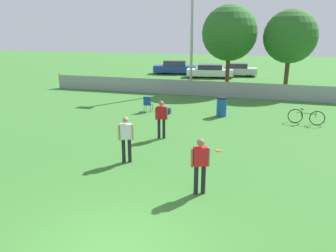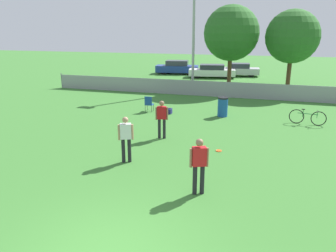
{
  "view_description": "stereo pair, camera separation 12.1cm",
  "coord_description": "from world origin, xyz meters",
  "px_view_note": "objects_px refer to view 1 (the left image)",
  "views": [
    {
      "loc": [
        2.83,
        -5.25,
        4.6
      ],
      "look_at": [
        -0.63,
        6.35,
        1.05
      ],
      "focal_mm": 35.0,
      "sensor_mm": 36.0,
      "label": 1
    },
    {
      "loc": [
        2.95,
        -5.21,
        4.6
      ],
      "look_at": [
        -0.63,
        6.35,
        1.05
      ],
      "focal_mm": 35.0,
      "sensor_mm": 36.0,
      "label": 2
    }
  ],
  "objects_px": {
    "trash_bin": "(222,107)",
    "tree_near_pole": "(229,33)",
    "player_defender_red": "(161,117)",
    "frisbee_disc": "(219,150)",
    "player_thrower_red": "(200,162)",
    "gear_bag_sideline": "(165,111)",
    "folding_chair_sideline": "(148,103)",
    "parked_car_silver": "(236,70)",
    "parked_car_blue": "(175,67)",
    "tree_far_right": "(290,37)",
    "player_receiver_white": "(126,136)",
    "parked_car_white": "(210,71)",
    "light_pole": "(192,20)",
    "bicycle_sideline": "(306,117)"
  },
  "relations": [
    {
      "from": "tree_near_pole",
      "to": "player_defender_red",
      "type": "distance_m",
      "value": 13.7
    },
    {
      "from": "light_pole",
      "to": "tree_far_right",
      "type": "distance_m",
      "value": 7.35
    },
    {
      "from": "trash_bin",
      "to": "tree_near_pole",
      "type": "bearing_deg",
      "value": 94.92
    },
    {
      "from": "bicycle_sideline",
      "to": "player_thrower_red",
      "type": "bearing_deg",
      "value": -104.83
    },
    {
      "from": "tree_near_pole",
      "to": "player_defender_red",
      "type": "relative_size",
      "value": 3.84
    },
    {
      "from": "tree_far_right",
      "to": "folding_chair_sideline",
      "type": "bearing_deg",
      "value": -131.81
    },
    {
      "from": "bicycle_sideline",
      "to": "tree_far_right",
      "type": "bearing_deg",
      "value": 102.0
    },
    {
      "from": "player_defender_red",
      "to": "parked_car_white",
      "type": "relative_size",
      "value": 0.35
    },
    {
      "from": "folding_chair_sideline",
      "to": "parked_car_silver",
      "type": "bearing_deg",
      "value": -103.65
    },
    {
      "from": "player_thrower_red",
      "to": "parked_car_blue",
      "type": "xyz_separation_m",
      "value": [
        -8.01,
        26.26,
        -0.28
      ]
    },
    {
      "from": "player_thrower_red",
      "to": "trash_bin",
      "type": "height_order",
      "value": "player_thrower_red"
    },
    {
      "from": "parked_car_blue",
      "to": "bicycle_sideline",
      "type": "bearing_deg",
      "value": -65.14
    },
    {
      "from": "tree_near_pole",
      "to": "light_pole",
      "type": "bearing_deg",
      "value": -154.49
    },
    {
      "from": "player_defender_red",
      "to": "player_thrower_red",
      "type": "bearing_deg",
      "value": -74.04
    },
    {
      "from": "folding_chair_sideline",
      "to": "parked_car_white",
      "type": "relative_size",
      "value": 0.19
    },
    {
      "from": "player_defender_red",
      "to": "parked_car_blue",
      "type": "relative_size",
      "value": 0.35
    },
    {
      "from": "tree_near_pole",
      "to": "parked_car_blue",
      "type": "bearing_deg",
      "value": 128.09
    },
    {
      "from": "parked_car_silver",
      "to": "light_pole",
      "type": "bearing_deg",
      "value": -109.86
    },
    {
      "from": "player_defender_red",
      "to": "trash_bin",
      "type": "distance_m",
      "value": 5.09
    },
    {
      "from": "tree_near_pole",
      "to": "bicycle_sideline",
      "type": "height_order",
      "value": "tree_near_pole"
    },
    {
      "from": "player_defender_red",
      "to": "light_pole",
      "type": "bearing_deg",
      "value": 82.7
    },
    {
      "from": "frisbee_disc",
      "to": "parked_car_white",
      "type": "height_order",
      "value": "parked_car_white"
    },
    {
      "from": "light_pole",
      "to": "frisbee_disc",
      "type": "xyz_separation_m",
      "value": [
        4.05,
        -12.79,
        -5.32
      ]
    },
    {
      "from": "gear_bag_sideline",
      "to": "parked_car_silver",
      "type": "relative_size",
      "value": 0.15
    },
    {
      "from": "player_thrower_red",
      "to": "frisbee_disc",
      "type": "distance_m",
      "value": 3.82
    },
    {
      "from": "light_pole",
      "to": "tree_near_pole",
      "type": "bearing_deg",
      "value": 25.51
    },
    {
      "from": "player_receiver_white",
      "to": "parked_car_blue",
      "type": "bearing_deg",
      "value": 77.3
    },
    {
      "from": "player_receiver_white",
      "to": "frisbee_disc",
      "type": "bearing_deg",
      "value": 10.6
    },
    {
      "from": "folding_chair_sideline",
      "to": "parked_car_blue",
      "type": "relative_size",
      "value": 0.19
    },
    {
      "from": "folding_chair_sideline",
      "to": "player_defender_red",
      "type": "bearing_deg",
      "value": 114.54
    },
    {
      "from": "frisbee_disc",
      "to": "player_defender_red",
      "type": "bearing_deg",
      "value": 162.21
    },
    {
      "from": "tree_far_right",
      "to": "trash_bin",
      "type": "bearing_deg",
      "value": -112.98
    },
    {
      "from": "frisbee_disc",
      "to": "gear_bag_sideline",
      "type": "bearing_deg",
      "value": 126.37
    },
    {
      "from": "tree_far_right",
      "to": "player_receiver_white",
      "type": "xyz_separation_m",
      "value": [
        -6.08,
        -16.35,
        -3.16
      ]
    },
    {
      "from": "tree_near_pole",
      "to": "parked_car_blue",
      "type": "relative_size",
      "value": 1.36
    },
    {
      "from": "trash_bin",
      "to": "parked_car_silver",
      "type": "xyz_separation_m",
      "value": [
        -0.79,
        17.28,
        0.11
      ]
    },
    {
      "from": "player_defender_red",
      "to": "player_thrower_red",
      "type": "xyz_separation_m",
      "value": [
        2.62,
        -4.55,
        0.0
      ]
    },
    {
      "from": "parked_car_blue",
      "to": "parked_car_silver",
      "type": "bearing_deg",
      "value": -7.07
    },
    {
      "from": "frisbee_disc",
      "to": "folding_chair_sideline",
      "type": "bearing_deg",
      "value": 132.78
    },
    {
      "from": "parked_car_white",
      "to": "player_receiver_white",
      "type": "bearing_deg",
      "value": -97.47
    },
    {
      "from": "player_thrower_red",
      "to": "gear_bag_sideline",
      "type": "bearing_deg",
      "value": 89.19
    },
    {
      "from": "bicycle_sideline",
      "to": "gear_bag_sideline",
      "type": "xyz_separation_m",
      "value": [
        -7.53,
        0.1,
        -0.23
      ]
    },
    {
      "from": "parked_car_white",
      "to": "trash_bin",
      "type": "bearing_deg",
      "value": -87.62
    },
    {
      "from": "parked_car_blue",
      "to": "player_defender_red",
      "type": "bearing_deg",
      "value": -85.11
    },
    {
      "from": "player_defender_red",
      "to": "frisbee_disc",
      "type": "height_order",
      "value": "player_defender_red"
    },
    {
      "from": "parked_car_silver",
      "to": "player_receiver_white",
      "type": "bearing_deg",
      "value": -98.88
    },
    {
      "from": "player_thrower_red",
      "to": "parked_car_white",
      "type": "distance_m",
      "value": 24.76
    },
    {
      "from": "player_defender_red",
      "to": "trash_bin",
      "type": "relative_size",
      "value": 1.57
    },
    {
      "from": "player_defender_red",
      "to": "player_receiver_white",
      "type": "distance_m",
      "value": 2.98
    },
    {
      "from": "tree_near_pole",
      "to": "parked_car_silver",
      "type": "height_order",
      "value": "tree_near_pole"
    }
  ]
}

